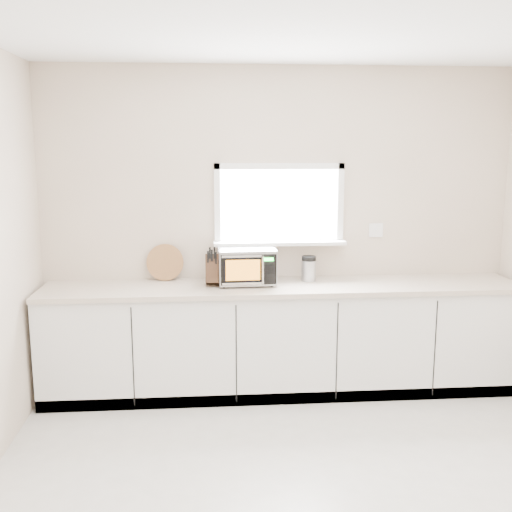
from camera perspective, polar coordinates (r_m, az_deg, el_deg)
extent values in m
plane|color=beige|center=(3.73, 5.98, -22.84)|extent=(4.00, 4.00, 0.00)
cube|color=beige|center=(5.14, 2.18, 2.71)|extent=(4.00, 0.02, 2.70)
cube|color=white|center=(5.11, 2.21, 4.91)|extent=(1.00, 0.02, 0.60)
cube|color=white|center=(5.08, 2.27, 1.25)|extent=(1.12, 0.16, 0.03)
cube|color=white|center=(5.07, 2.26, 8.55)|extent=(1.10, 0.04, 0.05)
cube|color=white|center=(5.13, 2.21, 1.28)|extent=(1.10, 0.04, 0.05)
cube|color=white|center=(5.05, -3.71, 4.84)|extent=(0.05, 0.04, 0.70)
cube|color=white|center=(5.18, 8.03, 4.90)|extent=(0.05, 0.04, 0.70)
cube|color=white|center=(5.31, 11.35, 2.42)|extent=(0.12, 0.01, 0.12)
cube|color=silver|center=(5.06, 2.51, -8.02)|extent=(3.92, 0.60, 0.88)
cube|color=beige|center=(4.92, 2.57, -2.98)|extent=(3.92, 0.64, 0.04)
cylinder|color=black|center=(4.81, -3.06, -2.98)|extent=(0.02, 0.02, 0.01)
cylinder|color=black|center=(5.08, -3.25, -2.25)|extent=(0.02, 0.02, 0.01)
cylinder|color=black|center=(4.85, 1.54, -2.86)|extent=(0.02, 0.02, 0.01)
cylinder|color=black|center=(5.12, 1.11, -2.14)|extent=(0.02, 0.02, 0.01)
cube|color=#ABADB2|center=(4.93, -0.92, -0.90)|extent=(0.47, 0.37, 0.28)
cube|color=black|center=(4.75, -0.70, -1.33)|extent=(0.44, 0.03, 0.24)
cube|color=orange|center=(4.74, -1.25, -1.36)|extent=(0.27, 0.01, 0.17)
cylinder|color=silver|center=(4.74, 0.67, -1.36)|extent=(0.02, 0.02, 0.22)
cube|color=black|center=(4.77, 1.19, -1.30)|extent=(0.11, 0.01, 0.24)
cube|color=#19FF33|center=(4.74, 1.20, -0.32)|extent=(0.08, 0.01, 0.03)
cube|color=silver|center=(4.90, -0.92, 0.74)|extent=(0.47, 0.37, 0.01)
cube|color=#422617|center=(4.89, -4.20, -1.23)|extent=(0.11, 0.23, 0.27)
cube|color=black|center=(4.82, -4.60, -0.09)|extent=(0.02, 0.05, 0.10)
cube|color=black|center=(4.82, -4.22, 0.04)|extent=(0.02, 0.05, 0.10)
cube|color=black|center=(4.82, -3.84, -0.20)|extent=(0.02, 0.05, 0.10)
cube|color=black|center=(4.81, -4.42, 0.29)|extent=(0.02, 0.05, 0.10)
cube|color=black|center=(4.81, -3.97, 0.29)|extent=(0.02, 0.05, 0.10)
cylinder|color=#98673A|center=(5.11, -8.66, -0.60)|extent=(0.31, 0.07, 0.31)
cylinder|color=#ABADB2|center=(5.06, 5.04, -1.39)|extent=(0.13, 0.13, 0.17)
cylinder|color=black|center=(5.04, 5.06, -0.20)|extent=(0.12, 0.12, 0.04)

